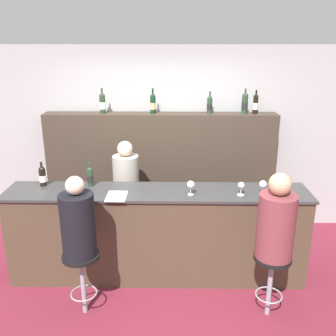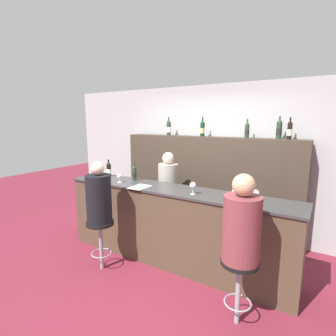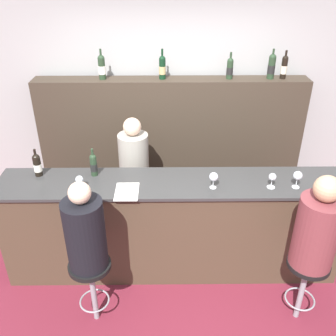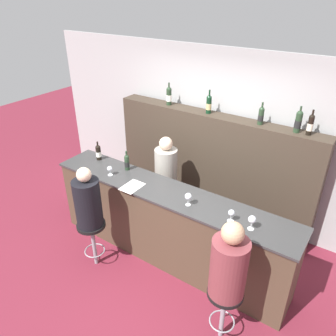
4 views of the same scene
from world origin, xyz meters
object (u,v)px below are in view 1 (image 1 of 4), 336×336
Objects in this scene: wine_bottle_counter_0 at (43,176)px; wine_bottle_backbar_2 at (210,105)px; wine_bottle_backbar_1 at (153,103)px; wine_glass_1 at (191,185)px; guest_seated_left at (78,222)px; wine_bottle_backbar_0 at (102,103)px; wine_bottle_counter_1 at (90,176)px; wine_glass_0 at (77,186)px; bar_stool_left at (82,267)px; bar_stool_right at (271,269)px; wine_glass_3 at (263,185)px; guest_seated_right at (276,222)px; wine_bottle_backbar_4 at (256,104)px; wine_glass_2 at (241,186)px; bartender at (127,202)px; wine_bottle_backbar_3 at (245,103)px.

wine_bottle_counter_0 is 0.96× the size of wine_bottle_backbar_2.
wine_bottle_backbar_1 is 2.11× the size of wine_glass_1.
wine_bottle_backbar_0 is at bearing 91.74° from guest_seated_left.
wine_glass_0 is at bearing -110.58° from wine_bottle_counter_1.
wine_glass_0 is 0.84× the size of wine_glass_1.
bar_stool_right is (1.86, 0.00, 0.00)m from bar_stool_left.
guest_seated_right reaches higher than wine_glass_3.
wine_bottle_backbar_4 is at bearing 0.00° from wine_bottle_backbar_1.
wine_bottle_counter_0 reaches higher than bar_stool_right.
wine_bottle_backbar_1 is at bearing 59.58° from wine_glass_0.
wine_bottle_backbar_1 reaches higher than wine_glass_3.
wine_bottle_counter_1 is at bearing 171.68° from wine_glass_2.
bartender is (0.31, 1.23, -0.33)m from guest_seated_left.
bartender is (-1.54, 0.68, -0.51)m from wine_glass_3.
wine_bottle_backbar_2 is (1.43, -0.00, -0.02)m from wine_bottle_backbar_0.
wine_bottle_backbar_4 reaches higher than guest_seated_right.
wine_bottle_backbar_4 is (0.14, -0.00, -0.01)m from wine_bottle_backbar_3.
wine_glass_3 is at bearing -0.00° from wine_glass_1.
wine_bottle_backbar_1 is 2.26× the size of wine_glass_2.
wine_bottle_backbar_3 is 2.10× the size of wine_glass_1.
wine_bottle_counter_0 is 1.00m from guest_seated_left.
wine_glass_0 is (-0.08, -1.28, -0.69)m from wine_bottle_backbar_0.
bar_stool_right is at bearing 0.00° from bar_stool_left.
wine_glass_3 is 0.20× the size of guest_seated_right.
guest_seated_right reaches higher than wine_glass_2.
wine_bottle_backbar_0 is at bearing 146.00° from wine_glass_3.
wine_bottle_backbar_0 is at bearing 136.26° from guest_seated_right.
bartender is at bearing 57.04° from wine_glass_0.
wine_glass_2 is (0.54, 0.00, -0.01)m from wine_glass_1.
guest_seated_right is (2.44, -0.79, -0.16)m from wine_bottle_counter_0.
wine_bottle_counter_0 is 0.90× the size of wine_bottle_backbar_4.
bartender is at bearing 138.94° from wine_glass_1.
wine_bottle_counter_1 is at bearing 69.42° from wine_glass_0.
wine_bottle_backbar_2 is at bearing 104.83° from bar_stool_right.
wine_glass_3 is 0.25× the size of bar_stool_right.
bar_stool_left is 1.28m from bartender.
bartender is at bearing 76.05° from guest_seated_left.
wine_bottle_backbar_2 is 0.94× the size of wine_bottle_backbar_4.
wine_glass_1 is at bearing -41.06° from bartender.
wine_bottle_backbar_0 is (0.53, 1.04, 0.66)m from wine_bottle_counter_0.
wine_bottle_backbar_1 is 2.11m from guest_seated_left.
wine_glass_3 is at bearing -89.71° from wine_bottle_backbar_3.
wine_bottle_backbar_1 reaches higher than bar_stool_right.
wine_bottle_backbar_2 is (0.76, 0.00, -0.01)m from wine_bottle_backbar_1.
wine_bottle_backbar_2 is 2.09m from wine_glass_0.
wine_bottle_counter_1 is 0.35× the size of guest_seated_left.
wine_bottle_counter_0 is 2.66m from bar_stool_right.
wine_bottle_backbar_1 reaches higher than wine_glass_2.
wine_glass_1 is at bearing -102.82° from wine_bottle_backbar_2.
wine_glass_1 is (-0.76, -1.28, -0.67)m from wine_bottle_backbar_3.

